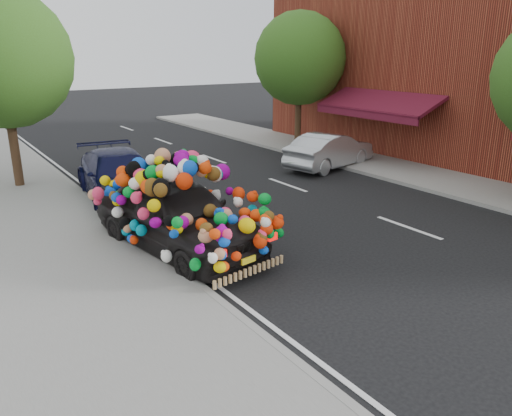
{
  "coord_description": "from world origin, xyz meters",
  "views": [
    {
      "loc": [
        -6.19,
        -7.63,
        4.28
      ],
      "look_at": [
        -0.91,
        0.18,
        1.28
      ],
      "focal_mm": 35.0,
      "sensor_mm": 36.0,
      "label": 1
    }
  ],
  "objects": [
    {
      "name": "lane_markings",
      "position": [
        3.6,
        0.0,
        0.01
      ],
      "size": [
        6.0,
        50.0,
        0.01
      ],
      "primitive_type": null,
      "color": "silver",
      "rests_on": "ground"
    },
    {
      "name": "tree_far_b",
      "position": [
        8.0,
        10.0,
        3.89
      ],
      "size": [
        4.0,
        4.0,
        5.9
      ],
      "color": "#332114",
      "rests_on": "ground"
    },
    {
      "name": "tree_near_sidewalk",
      "position": [
        -3.8,
        9.5,
        4.02
      ],
      "size": [
        4.2,
        4.2,
        6.13
      ],
      "color": "#332114",
      "rests_on": "ground"
    },
    {
      "name": "kerb",
      "position": [
        -2.35,
        0.0,
        0.07
      ],
      "size": [
        0.15,
        60.0,
        0.13
      ],
      "primitive_type": "cube",
      "color": "gray",
      "rests_on": "ground"
    },
    {
      "name": "sidewalk",
      "position": [
        -4.3,
        0.0,
        0.06
      ],
      "size": [
        4.0,
        60.0,
        0.12
      ],
      "primitive_type": "cube",
      "color": "gray",
      "rests_on": "ground"
    },
    {
      "name": "silver_hatchback",
      "position": [
        6.45,
        6.12,
        0.66
      ],
      "size": [
        4.21,
        2.25,
        1.32
      ],
      "primitive_type": "imported",
      "rotation": [
        0.0,
        0.0,
        1.8
      ],
      "color": "#A5A8AD",
      "rests_on": "ground"
    },
    {
      "name": "plush_art_car",
      "position": [
        -1.8,
        2.0,
        1.16
      ],
      "size": [
        2.96,
        5.19,
        2.25
      ],
      "rotation": [
        0.0,
        0.0,
        0.15
      ],
      "color": "black",
      "rests_on": "ground"
    },
    {
      "name": "ground",
      "position": [
        0.0,
        0.0,
        0.0
      ],
      "size": [
        100.0,
        100.0,
        0.0
      ],
      "primitive_type": "plane",
      "color": "black",
      "rests_on": "ground"
    },
    {
      "name": "footpath_far",
      "position": [
        8.2,
        3.0,
        0.06
      ],
      "size": [
        3.0,
        40.0,
        0.12
      ],
      "primitive_type": "cube",
      "color": "gray",
      "rests_on": "ground"
    },
    {
      "name": "navy_sedan",
      "position": [
        -1.52,
        6.42,
        0.71
      ],
      "size": [
        2.62,
        5.14,
        1.43
      ],
      "primitive_type": "imported",
      "rotation": [
        0.0,
        0.0,
        -0.13
      ],
      "color": "black",
      "rests_on": "ground"
    }
  ]
}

